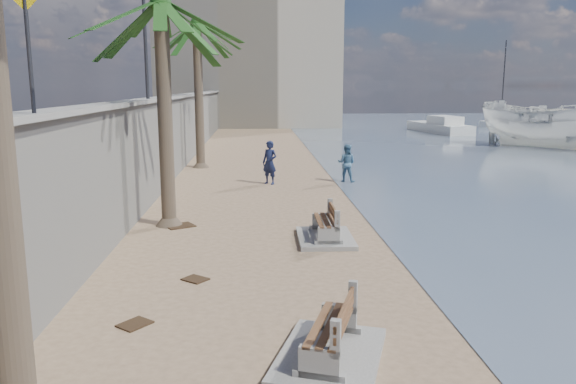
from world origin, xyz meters
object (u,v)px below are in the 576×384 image
bench_near (330,335)px  person_b (347,161)px  bench_far (325,226)px  palm_back (197,25)px  person_a (270,159)px  yacht_far (439,128)px  palm_mid (161,6)px  boat_cruiser (552,121)px  sailboat_west (501,122)px

bench_near → person_b: person_b is taller
bench_far → person_b: bearing=77.5°
palm_back → person_a: size_ratio=3.80×
bench_far → yacht_far: size_ratio=0.26×
palm_mid → boat_cruiser: size_ratio=1.68×
bench_far → person_a: 8.91m
person_a → bench_far: bearing=-47.3°
yacht_far → sailboat_west: 12.77m
bench_near → yacht_far: (15.12, 41.18, -0.04)m
person_b → boat_cruiser: size_ratio=0.42×
person_a → palm_back: bearing=158.1°
bench_far → palm_mid: size_ratio=0.30×
person_b → yacht_far: bearing=-93.3°
bench_far → palm_back: palm_back is taller
person_a → person_b: person_a is taller
yacht_far → boat_cruiser: bearing=-174.7°
palm_mid → boat_cruiser: (22.13, 19.94, -4.48)m
palm_mid → palm_back: (-0.21, 11.99, 0.70)m
boat_cruiser → sailboat_west: sailboat_west is taller
person_b → palm_back: bearing=-12.5°
person_a → boat_cruiser: 23.04m
bench_far → boat_cruiser: (17.73, 21.83, 1.36)m
bench_far → boat_cruiser: boat_cruiser is taller
palm_back → sailboat_west: 41.35m
bench_near → sailboat_west: 55.53m
person_b → boat_cruiser: boat_cruiser is taller
palm_mid → palm_back: palm_back is taller
bench_near → sailboat_west: bearing=63.8°
palm_mid → bench_near: bearing=-66.7°
bench_far → boat_cruiser: 28.15m
palm_mid → palm_back: bearing=91.0°
bench_near → person_b: size_ratio=1.40×
palm_mid → sailboat_west: 50.36m
person_a → boat_cruiser: (18.99, 13.03, 0.70)m
palm_back → person_b: palm_back is taller
palm_mid → sailboat_west: (28.18, 41.31, -5.92)m
bench_far → person_b: size_ratio=1.19×
boat_cruiser → yacht_far: boat_cruiser is taller
sailboat_west → palm_back: bearing=-134.1°
bench_near → bench_far: 6.67m
bench_far → palm_mid: bearing=156.8°
sailboat_west → person_b: bearing=-122.6°
bench_near → person_a: person_a is taller
bench_far → boat_cruiser: size_ratio=0.50×
person_a → yacht_far: person_a is taller
person_a → yacht_far: size_ratio=0.25×
palm_mid → sailboat_west: sailboat_west is taller
bench_far → yacht_far: 37.43m
bench_near → boat_cruiser: size_ratio=0.58×
person_b → yacht_far: (12.34, 25.37, -0.54)m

